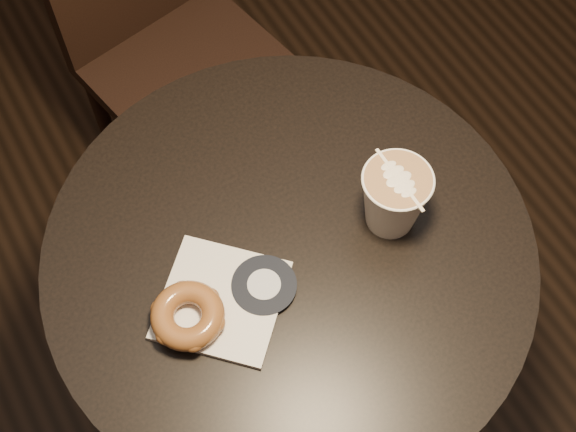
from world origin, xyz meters
The scene contains 5 objects.
cafe_table centered at (0.00, 0.00, 0.55)m, with size 0.70×0.70×0.75m.
chair centered at (0.09, 0.69, 0.53)m, with size 0.44×0.44×0.94m.
pastry_bag centered at (-0.12, -0.02, 0.75)m, with size 0.16×0.16×0.01m, color silver.
doughnut centered at (-0.17, -0.03, 0.77)m, with size 0.10×0.10×0.03m, color brown.
latte_cup centered at (0.15, -0.03, 0.80)m, with size 0.10×0.10×0.11m, color white, non-canonical shape.
Camera 1 is at (-0.25, -0.43, 1.76)m, focal length 50.00 mm.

